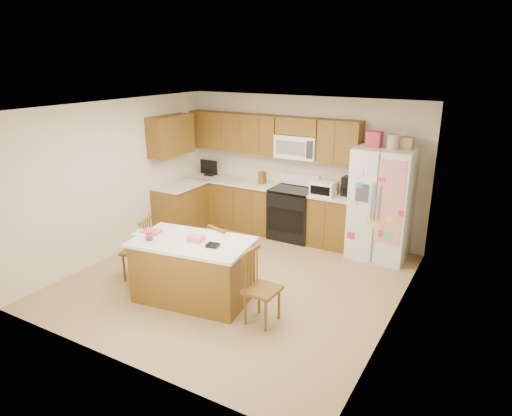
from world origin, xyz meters
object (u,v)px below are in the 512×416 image
Objects in this scene: stove at (293,212)px; refrigerator at (382,203)px; windsor_chair_left at (139,250)px; windsor_chair_back at (224,256)px; island at (193,270)px; windsor_chair_right at (261,289)px.

refrigerator is (1.57, -0.06, 0.45)m from stove.
refrigerator is at bearing -2.30° from stove.
stove reaches higher than windsor_chair_left.
windsor_chair_left reaches higher than windsor_chair_back.
island is at bearing -5.78° from windsor_chair_left.
windsor_chair_right is at bearing -33.96° from windsor_chair_back.
windsor_chair_left is (-1.07, 0.11, 0.02)m from island.
windsor_chair_left is at bearing -157.52° from windsor_chair_back.
stove is 0.55× the size of refrigerator.
refrigerator is 2.81m from windsor_chair_right.
windsor_chair_left reaches higher than island.
refrigerator is 3.83m from windsor_chair_left.
island is at bearing -94.40° from stove.
refrigerator is 3.21m from island.
stove is 2.10m from windsor_chair_back.
windsor_chair_back is at bearing 22.48° from windsor_chair_left.
windsor_chair_right is (-0.72, -2.67, -0.48)m from refrigerator.
island reaches higher than windsor_chair_back.
stove is 2.88m from windsor_chair_left.
stove is 0.67× the size of island.
windsor_chair_right is at bearing -72.76° from stove.
windsor_chair_left is at bearing 175.96° from windsor_chair_right.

